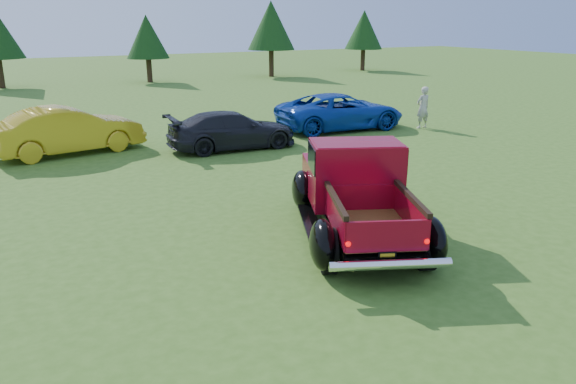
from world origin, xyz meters
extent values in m
plane|color=#385D1A|center=(0.00, 0.00, 0.00)|extent=(120.00, 120.00, 0.00)
cylinder|color=#332114|center=(-3.00, 31.00, 0.90)|extent=(0.36, 0.36, 1.80)
cylinder|color=#332114|center=(6.00, 30.00, 0.79)|extent=(0.36, 0.36, 1.58)
cone|color=black|center=(6.00, 30.00, 2.99)|extent=(2.82, 2.82, 2.82)
cylinder|color=#332114|center=(15.00, 29.50, 0.97)|extent=(0.36, 0.36, 1.94)
cone|color=black|center=(15.00, 29.50, 3.67)|extent=(3.46, 3.46, 3.46)
cylinder|color=#332114|center=(24.00, 30.50, 0.86)|extent=(0.36, 0.36, 1.73)
cone|color=black|center=(24.00, 30.50, 3.26)|extent=(3.07, 3.07, 3.07)
cylinder|color=black|center=(0.64, -1.08, 0.40)|extent=(0.53, 0.82, 0.79)
cylinder|color=black|center=(2.18, -1.75, 0.40)|extent=(0.53, 0.82, 0.79)
cylinder|color=black|center=(1.90, 1.83, 0.40)|extent=(0.53, 0.82, 0.79)
cylinder|color=black|center=(3.44, 1.16, 0.40)|extent=(0.53, 0.82, 0.79)
cube|color=black|center=(2.06, 0.08, 0.45)|extent=(3.12, 4.82, 0.20)
cube|color=maroon|center=(2.71, 1.58, 0.85)|extent=(2.14, 2.03, 0.61)
cube|color=silver|center=(3.01, 2.28, 0.84)|extent=(1.48, 0.69, 0.50)
cube|color=maroon|center=(2.20, 0.40, 1.19)|extent=(2.07, 1.75, 1.29)
cube|color=black|center=(2.20, 0.40, 1.54)|extent=(2.07, 1.67, 0.50)
cube|color=maroon|center=(2.20, 0.40, 1.80)|extent=(1.96, 1.62, 0.08)
cube|color=brown|center=(1.57, -1.05, 0.61)|extent=(2.02, 2.35, 0.05)
cube|color=maroon|center=(0.95, -0.79, 0.87)|extent=(0.83, 1.84, 0.52)
cube|color=maroon|center=(2.18, -1.32, 0.87)|extent=(0.83, 1.84, 0.52)
cube|color=maroon|center=(1.96, -0.14, 0.87)|extent=(1.25, 0.58, 0.52)
cube|color=maroon|center=(1.17, -1.96, 0.87)|extent=(1.25, 0.59, 0.52)
cube|color=black|center=(0.95, -0.79, 1.18)|extent=(0.87, 1.85, 0.09)
cube|color=black|center=(2.18, -1.32, 1.18)|extent=(0.87, 1.85, 0.09)
ellipsoid|color=black|center=(0.55, -1.04, 0.52)|extent=(0.84, 1.14, 0.87)
ellipsoid|color=black|center=(2.27, -1.79, 0.52)|extent=(0.84, 1.14, 0.87)
ellipsoid|color=black|center=(1.81, 1.87, 0.52)|extent=(0.84, 1.14, 0.87)
ellipsoid|color=black|center=(3.53, 1.12, 0.52)|extent=(0.84, 1.14, 0.87)
cube|color=black|center=(1.18, 0.41, 0.33)|extent=(1.12, 2.04, 0.06)
cube|color=black|center=(2.90, -0.34, 0.33)|extent=(1.12, 2.04, 0.06)
cylinder|color=silver|center=(1.07, -2.19, 0.50)|extent=(1.84, 0.91, 0.16)
cube|color=black|center=(1.16, -2.00, 0.54)|extent=(0.28, 0.13, 0.15)
cube|color=gold|center=(1.15, -2.01, 0.54)|extent=(0.22, 0.10, 0.10)
sphere|color=#CC0505|center=(0.58, -1.74, 0.77)|extent=(0.09, 0.09, 0.09)
sphere|color=#CC0505|center=(1.74, -2.24, 0.77)|extent=(0.09, 0.09, 0.09)
imported|color=gold|center=(-1.90, 10.36, 0.75)|extent=(4.75, 2.30, 1.50)
imported|color=black|center=(2.96, 8.54, 0.62)|extent=(4.37, 1.97, 1.24)
imported|color=#0E3AA1|center=(8.02, 9.70, 0.70)|extent=(5.16, 2.64, 1.39)
imported|color=#B2AC9A|center=(10.97, 8.33, 0.82)|extent=(0.60, 0.40, 1.63)
camera|label=1|loc=(-4.14, -8.47, 4.17)|focal=35.00mm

